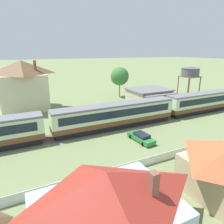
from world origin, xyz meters
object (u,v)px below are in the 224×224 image
at_px(parked_car_green, 141,137).
at_px(water_tower, 190,72).
at_px(passenger_train, 117,114).
at_px(station_house_brown_roof, 23,85).
at_px(yard_tree_0, 120,76).
at_px(station_building, 149,96).
at_px(cottage_red_roof, 106,207).

bearing_deg(parked_car_green, water_tower, -61.95).
height_order(passenger_train, water_tower, water_tower).
bearing_deg(station_house_brown_roof, parked_car_green, -60.73).
bearing_deg(yard_tree_0, parked_car_green, -111.86).
distance_m(station_building, station_house_brown_roof, 29.16).
relative_size(station_house_brown_roof, yard_tree_0, 1.28).
bearing_deg(yard_tree_0, station_building, -74.93).
distance_m(station_house_brown_roof, cottage_red_roof, 37.84).
distance_m(passenger_train, station_house_brown_roof, 23.23).
distance_m(cottage_red_roof, parked_car_green, 17.00).
relative_size(passenger_train, yard_tree_0, 8.03).
xyz_separation_m(passenger_train, station_house_brown_roof, (-13.54, 18.59, 3.25)).
bearing_deg(water_tower, parked_car_green, -147.26).
distance_m(passenger_train, cottage_red_roof, 21.87).
bearing_deg(yard_tree_0, station_house_brown_roof, -174.93).
bearing_deg(yard_tree_0, water_tower, -30.19).
bearing_deg(parked_car_green, yard_tree_0, -26.54).
relative_size(passenger_train, cottage_red_roof, 6.57).
xyz_separation_m(parked_car_green, yard_tree_0, (10.97, 27.36, 5.32)).
bearing_deg(station_building, parked_car_green, -128.65).
relative_size(water_tower, yard_tree_0, 1.03).
height_order(station_building, yard_tree_0, yard_tree_0).
distance_m(water_tower, parked_car_green, 33.42).
xyz_separation_m(station_building, station_house_brown_roof, (-27.81, 7.98, 3.65)).
xyz_separation_m(station_house_brown_roof, water_tower, (41.64, -7.42, 1.63)).
height_order(passenger_train, yard_tree_0, yard_tree_0).
bearing_deg(water_tower, yard_tree_0, 149.81).
distance_m(water_tower, cottage_red_roof, 49.41).
height_order(station_building, cottage_red_roof, cottage_red_roof).
height_order(passenger_train, station_building, passenger_train).
height_order(water_tower, yard_tree_0, water_tower).
distance_m(station_house_brown_roof, water_tower, 42.33).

